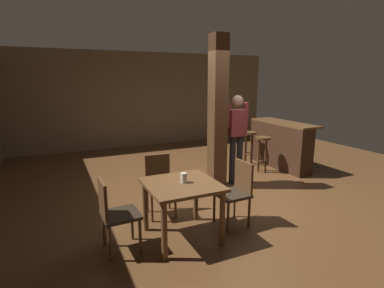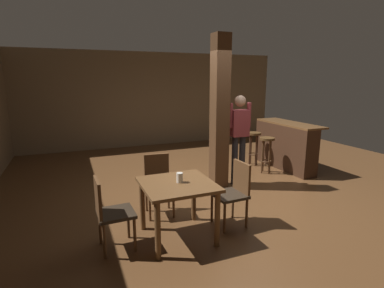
# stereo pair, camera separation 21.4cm
# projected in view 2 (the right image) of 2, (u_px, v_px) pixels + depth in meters

# --- Properties ---
(ground_plane) EXTENTS (10.80, 10.80, 0.00)m
(ground_plane) POSITION_uv_depth(u_px,v_px,m) (225.00, 193.00, 5.40)
(ground_plane) COLOR brown
(wall_back) EXTENTS (8.00, 0.10, 2.80)m
(wall_back) POSITION_uv_depth(u_px,v_px,m) (156.00, 99.00, 9.17)
(wall_back) COLOR #756047
(wall_back) RESTS_ON ground_plane
(pillar) EXTENTS (0.28, 0.28, 2.80)m
(pillar) POSITION_uv_depth(u_px,v_px,m) (220.00, 113.00, 5.48)
(pillar) COLOR #4C301C
(pillar) RESTS_ON ground_plane
(dining_table) EXTENTS (0.89, 0.89, 0.74)m
(dining_table) POSITION_uv_depth(u_px,v_px,m) (178.00, 193.00, 3.78)
(dining_table) COLOR brown
(dining_table) RESTS_ON ground_plane
(chair_east) EXTENTS (0.44, 0.44, 0.89)m
(chair_east) POSITION_uv_depth(u_px,v_px,m) (234.00, 190.00, 4.15)
(chair_east) COLOR #2D2319
(chair_east) RESTS_ON ground_plane
(chair_north) EXTENTS (0.46, 0.46, 0.89)m
(chair_north) POSITION_uv_depth(u_px,v_px,m) (158.00, 181.00, 4.52)
(chair_north) COLOR #2D2319
(chair_north) RESTS_ON ground_plane
(chair_west) EXTENTS (0.43, 0.43, 0.89)m
(chair_west) POSITION_uv_depth(u_px,v_px,m) (109.00, 210.00, 3.52)
(chair_west) COLOR #2D2319
(chair_west) RESTS_ON ground_plane
(napkin_cup) EXTENTS (0.08, 0.08, 0.12)m
(napkin_cup) POSITION_uv_depth(u_px,v_px,m) (180.00, 178.00, 3.76)
(napkin_cup) COLOR silver
(napkin_cup) RESTS_ON dining_table
(standing_person) EXTENTS (0.47, 0.22, 1.72)m
(standing_person) POSITION_uv_depth(u_px,v_px,m) (239.00, 133.00, 5.69)
(standing_person) COLOR maroon
(standing_person) RESTS_ON ground_plane
(bar_counter) EXTENTS (0.56, 1.74, 1.05)m
(bar_counter) POSITION_uv_depth(u_px,v_px,m) (285.00, 145.00, 6.84)
(bar_counter) COLOR brown
(bar_counter) RESTS_ON ground_plane
(bar_stool_near) EXTENTS (0.32, 0.32, 0.79)m
(bar_stool_near) POSITION_uv_depth(u_px,v_px,m) (267.00, 147.00, 6.46)
(bar_stool_near) COLOR #4C3319
(bar_stool_near) RESTS_ON ground_plane
(bar_stool_mid) EXTENTS (0.32, 0.32, 0.79)m
(bar_stool_mid) POSITION_uv_depth(u_px,v_px,m) (254.00, 141.00, 7.05)
(bar_stool_mid) COLOR #4C3319
(bar_stool_mid) RESTS_ON ground_plane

